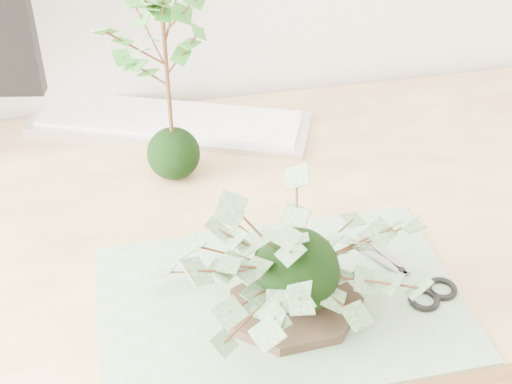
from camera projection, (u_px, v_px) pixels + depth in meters
desk at (205, 261)px, 1.10m from camera, size 1.60×0.70×0.74m
cutting_mat at (281, 301)px, 0.91m from camera, size 0.46×0.31×0.00m
stone_dish at (294, 307)px, 0.89m from camera, size 0.19×0.19×0.01m
ivy_kokedama at (297, 239)px, 0.82m from camera, size 0.38×0.38×0.21m
maple_kokedama at (164, 32)px, 0.99m from camera, size 0.21×0.21×0.35m
keyboard at (170, 121)px, 1.26m from camera, size 0.51×0.32×0.02m
scissors at (414, 287)px, 0.92m from camera, size 0.09×0.17×0.01m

